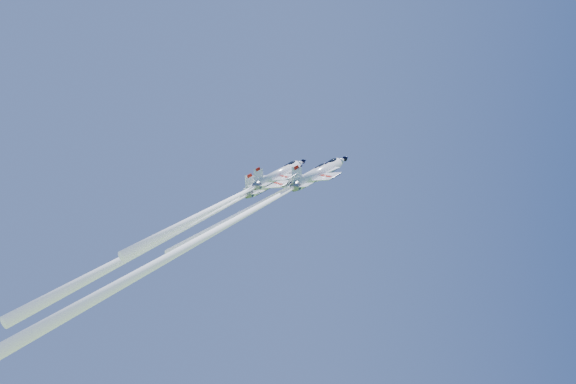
{
  "coord_description": "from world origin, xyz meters",
  "views": [
    {
      "loc": [
        -4.71,
        -118.49,
        55.67
      ],
      "look_at": [
        0.0,
        0.0,
        86.67
      ],
      "focal_mm": 40.0,
      "sensor_mm": 36.0,
      "label": 1
    }
  ],
  "objects_px": {
    "jet_left": "(191,224)",
    "jet_lead": "(266,200)",
    "jet_slot": "(231,199)",
    "jet_right": "(223,227)"
  },
  "relations": [
    {
      "from": "jet_lead",
      "to": "jet_right",
      "type": "distance_m",
      "value": 14.99
    },
    {
      "from": "jet_lead",
      "to": "jet_right",
      "type": "xyz_separation_m",
      "value": [
        -7.02,
        -11.06,
        -7.28
      ]
    },
    {
      "from": "jet_left",
      "to": "jet_slot",
      "type": "distance_m",
      "value": 8.55
    },
    {
      "from": "jet_right",
      "to": "jet_left",
      "type": "bearing_deg",
      "value": 171.95
    },
    {
      "from": "jet_lead",
      "to": "jet_left",
      "type": "relative_size",
      "value": 0.67
    },
    {
      "from": "jet_right",
      "to": "jet_slot",
      "type": "distance_m",
      "value": 8.25
    },
    {
      "from": "jet_lead",
      "to": "jet_slot",
      "type": "distance_m",
      "value": 8.3
    },
    {
      "from": "jet_left",
      "to": "jet_lead",
      "type": "bearing_deg",
      "value": 57.17
    },
    {
      "from": "jet_lead",
      "to": "jet_left",
      "type": "height_order",
      "value": "jet_left"
    },
    {
      "from": "jet_lead",
      "to": "jet_right",
      "type": "bearing_deg",
      "value": -77.19
    }
  ]
}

